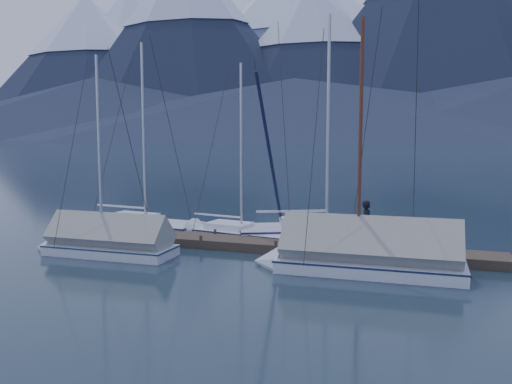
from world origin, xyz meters
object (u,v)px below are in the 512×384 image
at_px(sailboat_open_left, 155,228).
at_px(sailboat_open_right, 339,233).
at_px(sailboat_open_mid, 250,236).
at_px(person, 367,223).
at_px(sailboat_covered_near, 353,258).
at_px(sailboat_covered_far, 100,244).

distance_m(sailboat_open_left, sailboat_open_right, 8.21).
distance_m(sailboat_open_mid, person, 5.16).
bearing_deg(sailboat_covered_near, sailboat_open_right, 104.43).
relative_size(sailboat_covered_far, person, 4.79).
xyz_separation_m(sailboat_open_left, sailboat_open_right, (8.10, 1.39, 0.02)).
distance_m(sailboat_open_left, sailboat_covered_near, 10.39).
xyz_separation_m(sailboat_covered_near, person, (0.09, 2.66, 0.72)).
relative_size(sailboat_open_mid, person, 4.85).
height_order(sailboat_open_left, sailboat_open_mid, sailboat_open_left).
bearing_deg(sailboat_open_right, person, -62.15).
distance_m(sailboat_covered_near, sailboat_covered_far, 9.21).
xyz_separation_m(sailboat_open_mid, sailboat_covered_far, (-4.36, -4.31, 0.25)).
xyz_separation_m(sailboat_open_mid, person, (4.93, -1.13, 1.02)).
bearing_deg(sailboat_open_mid, sailboat_covered_far, -135.38).
xyz_separation_m(sailboat_open_mid, sailboat_covered_near, (4.83, -3.79, 0.30)).
xyz_separation_m(sailboat_open_left, sailboat_open_mid, (4.69, -0.36, -0.02)).
bearing_deg(sailboat_covered_near, sailboat_open_left, 156.44).
relative_size(sailboat_open_mid, sailboat_covered_far, 1.01).
height_order(sailboat_open_right, sailboat_covered_far, sailboat_open_right).
height_order(sailboat_open_left, sailboat_covered_near, sailboat_open_left).
xyz_separation_m(sailboat_open_left, sailboat_covered_far, (0.32, -4.66, 0.22)).
distance_m(sailboat_open_mid, sailboat_covered_near, 6.15).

